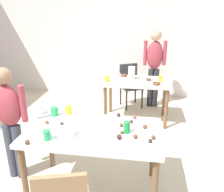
# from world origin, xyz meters

# --- Properties ---
(ground_plane) EXTENTS (6.40, 6.40, 0.00)m
(ground_plane) POSITION_xyz_m (0.00, 0.00, 0.00)
(ground_plane) COLOR beige
(wall_back) EXTENTS (6.40, 0.10, 2.60)m
(wall_back) POSITION_xyz_m (0.00, 3.20, 1.30)
(wall_back) COLOR silver
(wall_back) RESTS_ON ground_plane
(dining_table_near) EXTENTS (1.40, 0.80, 0.75)m
(dining_table_near) POSITION_xyz_m (-0.06, -0.06, 0.66)
(dining_table_near) COLOR silver
(dining_table_near) RESTS_ON ground_plane
(dining_table_far) EXTENTS (1.15, 0.68, 0.75)m
(dining_table_far) POSITION_xyz_m (0.30, 1.82, 0.64)
(dining_table_far) COLOR silver
(dining_table_far) RESTS_ON ground_plane
(chair_far_table) EXTENTS (0.54, 0.54, 0.87)m
(chair_far_table) POSITION_xyz_m (0.13, 2.51, 0.50)
(chair_far_table) COLOR #2D2D33
(chair_far_table) RESTS_ON ground_plane
(person_girl_near) EXTENTS (0.45, 0.22, 1.36)m
(person_girl_near) POSITION_xyz_m (-1.04, 0.03, 0.80)
(person_girl_near) COLOR #383D4C
(person_girl_near) RESTS_ON ground_plane
(person_adult_far) EXTENTS (0.45, 0.23, 1.57)m
(person_adult_far) POSITION_xyz_m (0.60, 2.54, 0.94)
(person_adult_far) COLOR #28282D
(person_adult_far) RESTS_ON ground_plane
(mixing_bowl) EXTENTS (0.19, 0.19, 0.07)m
(mixing_bowl) POSITION_xyz_m (-0.31, -0.19, 0.78)
(mixing_bowl) COLOR white
(mixing_bowl) RESTS_ON dining_table_near
(soda_can) EXTENTS (0.07, 0.07, 0.12)m
(soda_can) POSITION_xyz_m (0.29, -0.06, 0.81)
(soda_can) COLOR #198438
(soda_can) RESTS_ON dining_table_near
(fork_near) EXTENTS (0.17, 0.02, 0.01)m
(fork_near) POSITION_xyz_m (0.09, 0.03, 0.75)
(fork_near) COLOR silver
(fork_near) RESTS_ON dining_table_near
(cup_near_0) EXTENTS (0.08, 0.08, 0.10)m
(cup_near_0) POSITION_xyz_m (-0.44, 0.30, 0.80)
(cup_near_0) COLOR yellow
(cup_near_0) RESTS_ON dining_table_near
(cup_near_1) EXTENTS (0.09, 0.09, 0.10)m
(cup_near_1) POSITION_xyz_m (-0.59, 0.23, 0.80)
(cup_near_1) COLOR green
(cup_near_1) RESTS_ON dining_table_near
(cup_near_2) EXTENTS (0.07, 0.07, 0.10)m
(cup_near_2) POSITION_xyz_m (-0.45, -0.30, 0.80)
(cup_near_2) COLOR green
(cup_near_2) RESTS_ON dining_table_near
(cake_ball_0) EXTENTS (0.04, 0.04, 0.04)m
(cake_ball_0) POSITION_xyz_m (-0.59, 0.01, 0.77)
(cake_ball_0) COLOR brown
(cake_ball_0) RESTS_ON dining_table_near
(cake_ball_1) EXTENTS (0.05, 0.05, 0.05)m
(cake_ball_1) POSITION_xyz_m (0.47, 0.06, 0.77)
(cake_ball_1) COLOR brown
(cake_ball_1) RESTS_ON dining_table_near
(cake_ball_2) EXTENTS (0.04, 0.04, 0.04)m
(cake_ball_2) POSITION_xyz_m (0.22, 0.06, 0.77)
(cake_ball_2) COLOR brown
(cake_ball_2) RESTS_ON dining_table_near
(cake_ball_3) EXTENTS (0.05, 0.05, 0.05)m
(cake_ball_3) POSITION_xyz_m (-0.60, -0.41, 0.77)
(cake_ball_3) COLOR brown
(cake_ball_3) RESTS_ON dining_table_near
(cake_ball_4) EXTENTS (0.04, 0.04, 0.04)m
(cake_ball_4) POSITION_xyz_m (0.32, 0.16, 0.77)
(cake_ball_4) COLOR #3D2319
(cake_ball_4) RESTS_ON dining_table_near
(cake_ball_5) EXTENTS (0.04, 0.04, 0.04)m
(cake_ball_5) POSITION_xyz_m (0.24, -0.09, 0.77)
(cake_ball_5) COLOR brown
(cake_ball_5) RESTS_ON dining_table_near
(cake_ball_6) EXTENTS (0.04, 0.04, 0.04)m
(cake_ball_6) POSITION_xyz_m (-0.42, 0.00, 0.77)
(cake_ball_6) COLOR #3D2319
(cake_ball_6) RESTS_ON dining_table_near
(cake_ball_7) EXTENTS (0.04, 0.04, 0.04)m
(cake_ball_7) POSITION_xyz_m (0.16, 0.31, 0.77)
(cake_ball_7) COLOR #3D2319
(cake_ball_7) RESTS_ON dining_table_near
(cake_ball_8) EXTENTS (0.04, 0.04, 0.04)m
(cake_ball_8) POSITION_xyz_m (0.52, -0.22, 0.77)
(cake_ball_8) COLOR #3D2319
(cake_ball_8) RESTS_ON dining_table_near
(cake_ball_9) EXTENTS (0.05, 0.05, 0.05)m
(cake_ball_9) POSITION_xyz_m (0.35, 0.28, 0.77)
(cake_ball_9) COLOR brown
(cake_ball_9) RESTS_ON dining_table_near
(cake_ball_10) EXTENTS (0.04, 0.04, 0.04)m
(cake_ball_10) POSITION_xyz_m (-0.47, -0.24, 0.77)
(cake_ball_10) COLOR brown
(cake_ball_10) RESTS_ON dining_table_near
(cake_ball_11) EXTENTS (0.04, 0.04, 0.04)m
(cake_ball_11) POSITION_xyz_m (0.38, -0.16, 0.77)
(cake_ball_11) COLOR brown
(cake_ball_11) RESTS_ON dining_table_near
(cake_ball_12) EXTENTS (0.04, 0.04, 0.04)m
(cake_ball_12) POSITION_xyz_m (0.55, -0.15, 0.77)
(cake_ball_12) COLOR brown
(cake_ball_12) RESTS_ON dining_table_near
(cake_ball_13) EXTENTS (0.05, 0.05, 0.05)m
(cake_ball_13) POSITION_xyz_m (0.22, -0.19, 0.78)
(cake_ball_13) COLOR #3D2319
(cake_ball_13) RESTS_ON dining_table_near
(pitcher_far) EXTENTS (0.12, 0.12, 0.23)m
(pitcher_far) POSITION_xyz_m (0.20, 1.88, 0.86)
(pitcher_far) COLOR white
(pitcher_far) RESTS_ON dining_table_far
(cup_far_0) EXTENTS (0.07, 0.07, 0.10)m
(cup_far_0) POSITION_xyz_m (0.70, 1.81, 0.80)
(cup_far_0) COLOR yellow
(cup_far_0) RESTS_ON dining_table_far
(cup_far_1) EXTENTS (0.09, 0.09, 0.10)m
(cup_far_1) POSITION_xyz_m (-0.20, 1.68, 0.80)
(cup_far_1) COLOR yellow
(cup_far_1) RESTS_ON dining_table_far
(donut_far_0) EXTENTS (0.10, 0.10, 0.03)m
(donut_far_0) POSITION_xyz_m (0.22, 1.56, 0.77)
(donut_far_0) COLOR white
(donut_far_0) RESTS_ON dining_table_far
(donut_far_1) EXTENTS (0.13, 0.13, 0.04)m
(donut_far_1) POSITION_xyz_m (-0.07, 2.10, 0.77)
(donut_far_1) COLOR white
(donut_far_1) RESTS_ON dining_table_far
(donut_far_2) EXTENTS (0.14, 0.14, 0.04)m
(donut_far_2) POSITION_xyz_m (0.63, 1.63, 0.77)
(donut_far_2) COLOR brown
(donut_far_2) RESTS_ON dining_table_far
(donut_far_3) EXTENTS (0.11, 0.11, 0.03)m
(donut_far_3) POSITION_xyz_m (0.50, 1.86, 0.77)
(donut_far_3) COLOR brown
(donut_far_3) RESTS_ON dining_table_far
(donut_far_4) EXTENTS (0.13, 0.13, 0.04)m
(donut_far_4) POSITION_xyz_m (0.04, 2.06, 0.77)
(donut_far_4) COLOR brown
(donut_far_4) RESTS_ON dining_table_far
(donut_far_5) EXTENTS (0.10, 0.10, 0.03)m
(donut_far_5) POSITION_xyz_m (0.01, 1.87, 0.77)
(donut_far_5) COLOR pink
(donut_far_5) RESTS_ON dining_table_far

